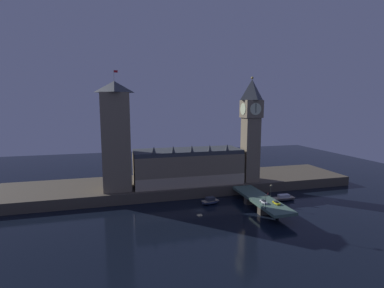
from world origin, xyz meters
TOP-DOWN VIEW (x-y plane):
  - ground_plane at (0.00, 0.00)m, footprint 400.00×400.00m
  - embankment at (0.00, 39.00)m, footprint 220.00×42.00m
  - parliament_hall at (1.70, 32.12)m, footprint 65.34×23.60m
  - clock_tower at (40.68, 26.14)m, footprint 11.45×11.56m
  - victoria_tower at (-40.24, 29.11)m, footprint 15.52×15.52m
  - bridge at (31.74, -5.00)m, footprint 12.06×46.00m
  - car_northbound_trail at (29.09, -12.58)m, footprint 1.87×4.66m
  - car_southbound_lead at (34.39, -15.41)m, footprint 1.93×4.56m
  - pedestrian_near_rail at (26.43, -16.81)m, footprint 0.38×0.38m
  - pedestrian_mid_walk at (37.04, -2.87)m, footprint 0.38×0.38m
  - street_lamp_near at (26.03, -19.72)m, footprint 1.34×0.60m
  - street_lamp_mid at (37.44, -5.00)m, footprint 1.34×0.60m
  - boat_upstream at (8.43, 8.12)m, footprint 11.20×7.23m
  - boat_downstream at (50.47, 2.73)m, footprint 14.12×4.96m

SIDE VIEW (x-z plane):
  - ground_plane at x=0.00m, z-range 0.00..0.00m
  - boat_downstream at x=50.47m, z-range -0.46..2.94m
  - boat_upstream at x=8.43m, z-range -0.50..3.22m
  - embankment at x=0.00m, z-range 0.00..5.97m
  - bridge at x=31.74m, z-range 1.37..7.00m
  - car_southbound_lead at x=34.39m, z-range 5.59..6.95m
  - car_northbound_trail at x=29.09m, z-range 5.58..7.10m
  - pedestrian_mid_walk at x=37.04m, z-range 5.67..7.27m
  - pedestrian_near_rail at x=26.43m, z-range 5.69..7.48m
  - street_lamp_mid at x=37.44m, z-range 6.47..13.17m
  - street_lamp_near at x=26.03m, z-range 6.48..13.29m
  - parliament_hall at x=1.70m, z-range 3.89..28.71m
  - victoria_tower at x=-40.24m, z-range 3.08..69.70m
  - clock_tower at x=40.68m, z-range 7.80..72.61m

